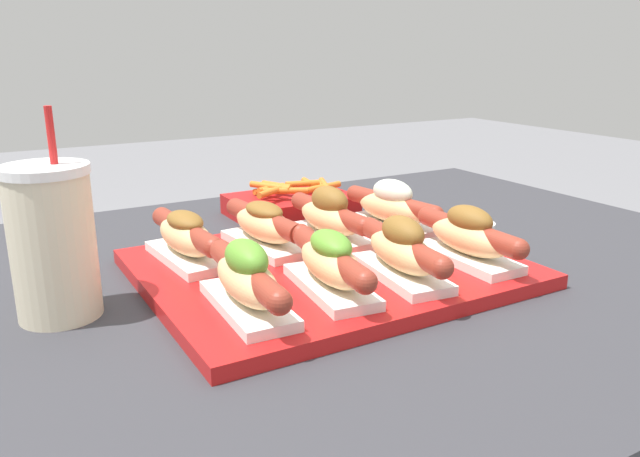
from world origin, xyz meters
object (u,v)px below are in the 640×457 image
object	(u,v)px
hot_dog_2	(402,250)
hot_dog_6	(329,216)
fries_basket	(291,203)
serving_tray	(328,268)
hot_dog_5	(264,225)
hot_dog_4	(186,237)
hot_dog_1	(331,263)
drink_cup	(53,242)
sauce_bowl	(473,228)
hot_dog_7	(392,207)
hot_dog_0	(247,279)
hot_dog_3	(468,236)

from	to	relation	value
hot_dog_2	hot_dog_6	size ratio (longest dim) A/B	0.99
fries_basket	hot_dog_2	bearing A→B (deg)	-97.52
serving_tray	hot_dog_5	xyz separation A→B (m)	(-0.05, 0.09, 0.04)
hot_dog_6	fries_basket	size ratio (longest dim) A/B	0.94
hot_dog_4	fries_basket	xyz separation A→B (m)	(0.26, 0.20, -0.03)
serving_tray	hot_dog_1	size ratio (longest dim) A/B	2.38
drink_cup	fries_basket	distance (m)	0.50
hot_dog_5	sauce_bowl	xyz separation A→B (m)	(0.33, -0.06, -0.04)
hot_dog_5	hot_dog_6	distance (m)	0.10
hot_dog_1	serving_tray	bearing A→B (deg)	61.28
serving_tray	hot_dog_7	xyz separation A→B (m)	(0.16, 0.08, 0.04)
hot_dog_0	sauce_bowl	size ratio (longest dim) A/B	2.84
hot_dog_6	hot_dog_5	bearing A→B (deg)	172.12
hot_dog_2	fries_basket	world-z (taller)	hot_dog_2
fries_basket	hot_dog_6	bearing A→B (deg)	-102.81
hot_dog_5	serving_tray	bearing A→B (deg)	-63.53
hot_dog_3	hot_dog_7	distance (m)	0.17
hot_dog_7	drink_cup	size ratio (longest dim) A/B	0.84
hot_dog_6	hot_dog_7	bearing A→B (deg)	-0.01
hot_dog_2	hot_dog_7	xyz separation A→B (m)	(0.11, 0.17, 0.00)
serving_tray	hot_dog_5	bearing A→B (deg)	116.47
hot_dog_6	hot_dog_3	bearing A→B (deg)	-57.54
hot_dog_1	sauce_bowl	distance (m)	0.36
hot_dog_7	fries_basket	world-z (taller)	hot_dog_7
hot_dog_0	drink_cup	size ratio (longest dim) A/B	0.85
hot_dog_6	sauce_bowl	size ratio (longest dim) A/B	2.85
serving_tray	drink_cup	xyz separation A→B (m)	(-0.32, 0.04, 0.08)
hot_dog_3	hot_dog_4	bearing A→B (deg)	149.68
serving_tray	hot_dog_4	world-z (taller)	hot_dog_4
hot_dog_3	fries_basket	size ratio (longest dim) A/B	0.94
serving_tray	hot_dog_1	xyz separation A→B (m)	(-0.05, -0.09, 0.04)
hot_dog_6	serving_tray	bearing A→B (deg)	-122.15
serving_tray	sauce_bowl	world-z (taller)	sauce_bowl
sauce_bowl	fries_basket	distance (m)	0.32
sauce_bowl	hot_dog_5	bearing A→B (deg)	170.27
hot_dog_1	hot_dog_7	distance (m)	0.27
hot_dog_4	hot_dog_1	bearing A→B (deg)	-59.29
hot_dog_5	sauce_bowl	size ratio (longest dim) A/B	2.84
serving_tray	hot_dog_0	world-z (taller)	hot_dog_0
hot_dog_2	drink_cup	world-z (taller)	drink_cup
hot_dog_5	hot_dog_4	bearing A→B (deg)	179.16
hot_dog_5	hot_dog_6	bearing A→B (deg)	-7.88
serving_tray	hot_dog_3	distance (m)	0.19
hot_dog_3	fries_basket	distance (m)	0.39
hot_dog_0	hot_dog_5	xyz separation A→B (m)	(0.11, 0.18, -0.00)
drink_cup	hot_dog_5	bearing A→B (deg)	11.41
hot_dog_2	drink_cup	bearing A→B (deg)	160.31
hot_dog_5	sauce_bowl	world-z (taller)	hot_dog_5
sauce_bowl	hot_dog_0	bearing A→B (deg)	-163.96
hot_dog_7	sauce_bowl	distance (m)	0.14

